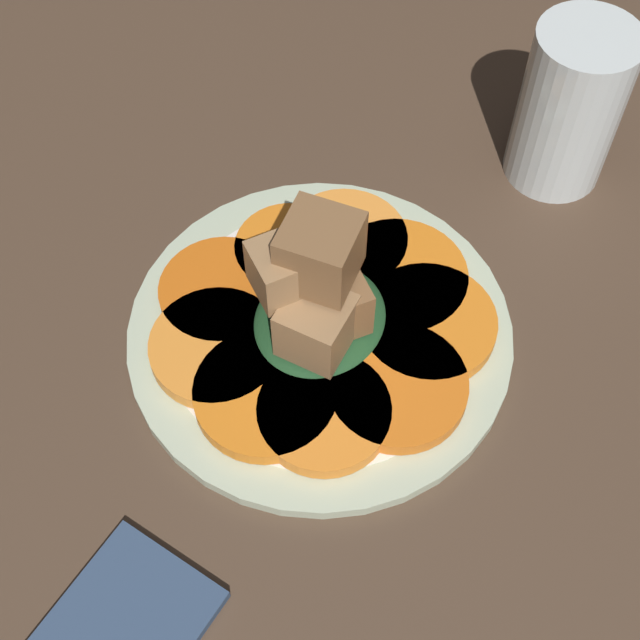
# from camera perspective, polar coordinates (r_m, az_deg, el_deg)

# --- Properties ---
(table_slab) EXTENTS (1.20, 1.20, 0.02)m
(table_slab) POSITION_cam_1_polar(r_m,az_deg,el_deg) (0.62, 0.00, -1.55)
(table_slab) COLOR #4C3828
(table_slab) RESTS_ON ground
(plate) EXTENTS (0.26, 0.26, 0.01)m
(plate) POSITION_cam_1_polar(r_m,az_deg,el_deg) (0.61, 0.00, -0.81)
(plate) COLOR beige
(plate) RESTS_ON table_slab
(carrot_slice_0) EXTENTS (0.08, 0.08, 0.01)m
(carrot_slice_0) POSITION_cam_1_polar(r_m,az_deg,el_deg) (0.63, -2.01, 4.50)
(carrot_slice_0) COLOR orange
(carrot_slice_0) RESTS_ON plate
(carrot_slice_1) EXTENTS (0.09, 0.09, 0.01)m
(carrot_slice_1) POSITION_cam_1_polar(r_m,az_deg,el_deg) (0.61, -6.27, 1.81)
(carrot_slice_1) COLOR orange
(carrot_slice_1) RESTS_ON plate
(carrot_slice_2) EXTENTS (0.09, 0.09, 0.01)m
(carrot_slice_2) POSITION_cam_1_polar(r_m,az_deg,el_deg) (0.59, -6.65, -1.75)
(carrot_slice_2) COLOR orange
(carrot_slice_2) RESTS_ON plate
(carrot_slice_3) EXTENTS (0.09, 0.09, 0.01)m
(carrot_slice_3) POSITION_cam_1_polar(r_m,az_deg,el_deg) (0.57, -3.55, -4.70)
(carrot_slice_3) COLOR orange
(carrot_slice_3) RESTS_ON plate
(carrot_slice_4) EXTENTS (0.09, 0.09, 0.01)m
(carrot_slice_4) POSITION_cam_1_polar(r_m,az_deg,el_deg) (0.56, 0.26, -5.93)
(carrot_slice_4) COLOR orange
(carrot_slice_4) RESTS_ON plate
(carrot_slice_5) EXTENTS (0.09, 0.09, 0.01)m
(carrot_slice_5) POSITION_cam_1_polar(r_m,az_deg,el_deg) (0.57, 4.95, -4.24)
(carrot_slice_5) COLOR orange
(carrot_slice_5) RESTS_ON plate
(carrot_slice_6) EXTENTS (0.09, 0.09, 0.01)m
(carrot_slice_6) POSITION_cam_1_polar(r_m,az_deg,el_deg) (0.60, 6.90, -0.23)
(carrot_slice_6) COLOR orange
(carrot_slice_6) RESTS_ON plate
(carrot_slice_7) EXTENTS (0.10, 0.10, 0.01)m
(carrot_slice_7) POSITION_cam_1_polar(r_m,az_deg,el_deg) (0.62, 5.00, 2.69)
(carrot_slice_7) COLOR orange
(carrot_slice_7) RESTS_ON plate
(carrot_slice_8) EXTENTS (0.09, 0.09, 0.01)m
(carrot_slice_8) POSITION_cam_1_polar(r_m,az_deg,el_deg) (0.64, 1.60, 5.04)
(carrot_slice_8) COLOR orange
(carrot_slice_8) RESTS_ON plate
(center_pile) EXTENTS (0.10, 0.09, 0.11)m
(center_pile) POSITION_cam_1_polar(r_m,az_deg,el_deg) (0.57, -0.13, 1.30)
(center_pile) COLOR #1E4723
(center_pile) RESTS_ON plate
(fork) EXTENTS (0.18, 0.06, 0.00)m
(fork) POSITION_cam_1_polar(r_m,az_deg,el_deg) (0.63, -3.29, 3.27)
(fork) COLOR silver
(fork) RESTS_ON plate
(water_glass) EXTENTS (0.07, 0.07, 0.13)m
(water_glass) POSITION_cam_1_polar(r_m,az_deg,el_deg) (0.68, 15.68, 12.99)
(water_glass) COLOR silver
(water_glass) RESTS_ON table_slab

